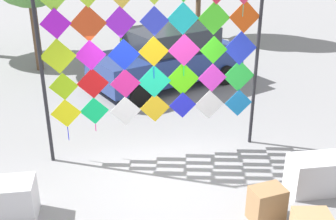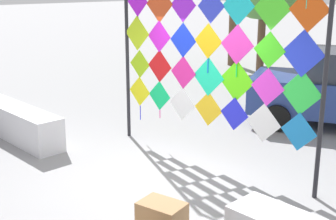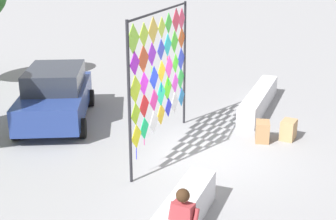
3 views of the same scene
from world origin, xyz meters
name	(u,v)px [view 2 (image 2 of 3)]	position (x,y,z in m)	size (l,w,h in m)	color
ground	(154,182)	(0.00, 0.00, 0.00)	(120.00, 120.00, 0.00)	gray
plaza_ledge_left	(1,115)	(-4.32, -0.57, 0.33)	(4.33, 0.56, 0.66)	silver
kite_display_rack	(210,37)	(0.01, 1.28, 2.23)	(4.25, 0.24, 3.76)	#232328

